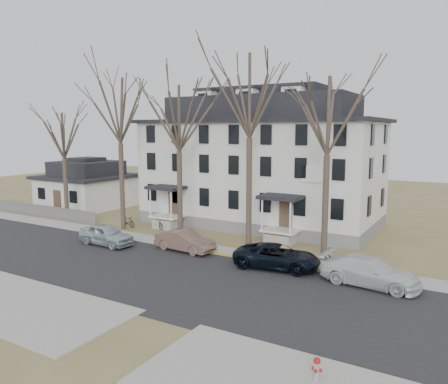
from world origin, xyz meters
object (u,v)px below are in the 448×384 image
Objects in this scene: small_house at (88,186)px; car_tan at (185,241)px; tree_center at (250,89)px; fire_hydrant at (317,369)px; tree_far_left at (119,105)px; tree_bungalow at (63,133)px; tree_mid_left at (179,113)px; car_silver at (106,235)px; car_navy at (277,257)px; bicycle_right at (128,222)px; tree_mid_right at (328,110)px; boarding_house at (261,164)px; bicycle_left at (158,224)px; car_white at (370,272)px.

small_house is 1.98× the size of car_tan.
fire_hydrant is (9.63, -13.75, -10.67)m from tree_center.
tree_far_left is 7.34m from tree_bungalow.
tree_mid_left is 10.51m from car_silver.
tree_bungalow is (-13.00, 0.00, -1.48)m from tree_mid_left.
small_house is 1.67× the size of car_navy.
bicycle_right is 25.88m from fire_hydrant.
bicycle_right is at bearing -27.25° from small_house.
tree_mid_left is 1.00× the size of tree_mid_right.
boarding_house is 14.99m from car_silver.
tree_far_left is 16.69× the size of fire_hydrant.
tree_center is 8.98× the size of bicycle_left.
car_tan is 7.04m from car_navy.
tree_bungalow is (-16.00, -8.15, 2.74)m from boarding_house.
tree_center reaches higher than car_silver.
bicycle_left is 1.02× the size of bicycle_right.
tree_mid_left is 13.56m from car_navy.
car_navy is 16.13m from bicycle_right.
car_navy is 0.99× the size of car_white.
bicycle_right is (-21.14, 4.12, -0.28)m from car_white.
tree_mid_left is 2.86× the size of car_silver.
car_white is (28.17, -3.61, -7.36)m from tree_bungalow.
car_white is (18.41, 1.06, 0.00)m from car_silver.
car_silver is at bearing -25.57° from tree_bungalow.
tree_bungalow is 6.58× the size of bicycle_left.
tree_far_left is at bearing 180.00° from tree_mid_left.
tree_mid_left is 9.90m from bicycle_left.
fire_hydrant is at bearing -41.34° from tree_mid_left.
bicycle_right is at bearing 4.20° from tree_bungalow.
car_navy is at bearing -87.99° from bicycle_left.
tree_bungalow reaches higher than bicycle_left.
car_silver is at bearing -155.81° from bicycle_left.
tree_far_left is at bearing 85.29° from car_white.
tree_center is 11.33m from car_tan.
small_house is at bearing 68.52° from car_tan.
tree_mid_right is (8.50, -8.15, 4.22)m from boarding_house.
car_tan reaches higher than bicycle_left.
boarding_house is 12.70× the size of bicycle_left.
tree_mid_left reaches higher than car_white.
bicycle_left is at bearing -133.88° from boarding_house.
tree_mid_left and tree_mid_right have the same top height.
tree_far_left reaches higher than fire_hydrant.
tree_center is 19.23m from tree_bungalow.
small_house is 21.78m from car_tan.
tree_bungalow is 32.68m from fire_hydrant.
car_tan is (5.87, 1.57, -0.03)m from car_silver.
tree_mid_left is 7.94× the size of bicycle_right.
tree_bungalow reaches higher than bicycle_right.
fire_hydrant is (5.95, -10.36, -0.31)m from car_navy.
tree_mid_right is 19.72m from bicycle_right.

